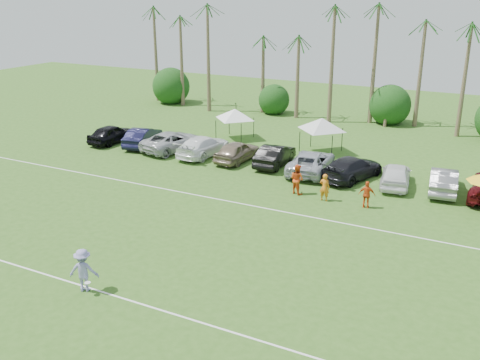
% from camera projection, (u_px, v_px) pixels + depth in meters
% --- Properties ---
extents(ground, '(120.00, 120.00, 0.00)m').
position_uv_depth(ground, '(40.00, 305.00, 22.61)').
color(ground, '#325B1B').
rests_on(ground, ground).
extents(field_lines, '(80.00, 12.10, 0.01)m').
position_uv_depth(field_lines, '(152.00, 233.00, 29.32)').
color(field_lines, white).
rests_on(field_lines, ground).
extents(palm_tree_0, '(2.40, 2.40, 8.90)m').
position_uv_depth(palm_tree_0, '(145.00, 37.00, 61.38)').
color(palm_tree_0, brown).
rests_on(palm_tree_0, ground).
extents(palm_tree_1, '(2.40, 2.40, 9.90)m').
position_uv_depth(palm_tree_1, '(182.00, 30.00, 58.95)').
color(palm_tree_1, brown).
rests_on(palm_tree_1, ground).
extents(palm_tree_2, '(2.40, 2.40, 10.90)m').
position_uv_depth(palm_tree_2, '(221.00, 23.00, 56.53)').
color(palm_tree_2, brown).
rests_on(palm_tree_2, ground).
extents(palm_tree_3, '(2.40, 2.40, 11.90)m').
position_uv_depth(palm_tree_3, '(256.00, 16.00, 54.54)').
color(palm_tree_3, brown).
rests_on(palm_tree_3, ground).
extents(palm_tree_4, '(2.40, 2.40, 8.90)m').
position_uv_depth(palm_tree_4, '(291.00, 43.00, 53.70)').
color(palm_tree_4, brown).
rests_on(palm_tree_4, ground).
extents(palm_tree_5, '(2.40, 2.40, 9.90)m').
position_uv_depth(palm_tree_5, '(330.00, 36.00, 51.70)').
color(palm_tree_5, brown).
rests_on(palm_tree_5, ground).
extents(palm_tree_6, '(2.40, 2.40, 10.90)m').
position_uv_depth(palm_tree_6, '(372.00, 28.00, 49.70)').
color(palm_tree_6, brown).
rests_on(palm_tree_6, ground).
extents(palm_tree_7, '(2.40, 2.40, 11.90)m').
position_uv_depth(palm_tree_7, '(417.00, 20.00, 47.71)').
color(palm_tree_7, brown).
rests_on(palm_tree_7, ground).
extents(palm_tree_8, '(2.40, 2.40, 8.90)m').
position_uv_depth(palm_tree_8, '(473.00, 52.00, 46.45)').
color(palm_tree_8, brown).
rests_on(palm_tree_8, ground).
extents(bush_tree_0, '(4.00, 4.00, 4.00)m').
position_uv_depth(bush_tree_0, '(174.00, 87.00, 62.85)').
color(bush_tree_0, brown).
rests_on(bush_tree_0, ground).
extents(bush_tree_1, '(4.00, 4.00, 4.00)m').
position_uv_depth(bush_tree_1, '(276.00, 96.00, 57.30)').
color(bush_tree_1, brown).
rests_on(bush_tree_1, ground).
extents(bush_tree_2, '(4.00, 4.00, 4.00)m').
position_uv_depth(bush_tree_2, '(389.00, 107.00, 52.18)').
color(bush_tree_2, brown).
rests_on(bush_tree_2, ground).
extents(sideline_player_a, '(0.67, 0.45, 1.78)m').
position_uv_depth(sideline_player_a, '(325.00, 187.00, 33.50)').
color(sideline_player_a, orange).
rests_on(sideline_player_a, ground).
extents(sideline_player_b, '(1.18, 1.06, 1.98)m').
position_uv_depth(sideline_player_b, '(297.00, 179.00, 34.66)').
color(sideline_player_b, '#D94C18').
rests_on(sideline_player_b, ground).
extents(sideline_player_c, '(1.04, 0.54, 1.71)m').
position_uv_depth(sideline_player_c, '(367.00, 195.00, 32.41)').
color(sideline_player_c, '#D64E17').
rests_on(sideline_player_c, ground).
extents(canopy_tent_left, '(3.89, 3.89, 3.15)m').
position_uv_depth(canopy_tent_left, '(235.00, 109.00, 46.92)').
color(canopy_tent_left, black).
rests_on(canopy_tent_left, ground).
extents(canopy_tent_right, '(4.17, 4.17, 3.38)m').
position_uv_depth(canopy_tent_right, '(322.00, 118.00, 42.72)').
color(canopy_tent_right, black).
rests_on(canopy_tent_right, ground).
extents(frisbee_player, '(1.49, 1.20, 2.01)m').
position_uv_depth(frisbee_player, '(83.00, 270.00, 23.38)').
color(frisbee_player, '#8883BA').
rests_on(frisbee_player, ground).
extents(parked_car_0, '(2.10, 4.77, 1.60)m').
position_uv_depth(parked_car_0, '(112.00, 134.00, 46.31)').
color(parked_car_0, black).
rests_on(parked_car_0, ground).
extents(parked_car_1, '(2.70, 5.09, 1.60)m').
position_uv_depth(parked_car_1, '(143.00, 137.00, 45.34)').
color(parked_car_1, black).
rests_on(parked_car_1, ground).
extents(parked_car_2, '(3.76, 6.16, 1.60)m').
position_uv_depth(parked_car_2, '(173.00, 141.00, 44.07)').
color(parked_car_2, '#ADAFB1').
rests_on(parked_car_2, ground).
extents(parked_car_3, '(2.70, 5.67, 1.60)m').
position_uv_depth(parked_car_3, '(204.00, 146.00, 42.68)').
color(parked_car_3, white).
rests_on(parked_car_3, ground).
extents(parked_car_4, '(2.18, 4.79, 1.60)m').
position_uv_depth(parked_car_4, '(237.00, 151.00, 41.32)').
color(parked_car_4, '#85735C').
rests_on(parked_car_4, ground).
extents(parked_car_5, '(1.81, 4.88, 1.60)m').
position_uv_depth(parked_car_5, '(275.00, 155.00, 40.33)').
color(parked_car_5, black).
rests_on(parked_car_5, ground).
extents(parked_car_6, '(3.24, 5.99, 1.60)m').
position_uv_depth(parked_car_6, '(311.00, 162.00, 38.73)').
color(parked_car_6, '#ABAFB8').
rests_on(parked_car_6, ground).
extents(parked_car_7, '(3.83, 5.92, 1.60)m').
position_uv_depth(parked_car_7, '(352.00, 168.00, 37.44)').
color(parked_car_7, black).
rests_on(parked_car_7, ground).
extents(parked_car_8, '(2.54, 4.91, 1.60)m').
position_uv_depth(parked_car_8, '(396.00, 175.00, 36.07)').
color(parked_car_8, white).
rests_on(parked_car_8, ground).
extents(parked_car_9, '(2.19, 4.99, 1.60)m').
position_uv_depth(parked_car_9, '(444.00, 180.00, 35.02)').
color(parked_car_9, gray).
rests_on(parked_car_9, ground).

